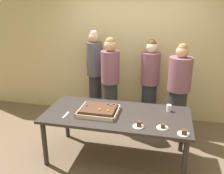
# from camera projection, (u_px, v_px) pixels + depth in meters

# --- Properties ---
(ground_plane) EXTENTS (12.00, 12.00, 0.00)m
(ground_plane) POSITION_uv_depth(u_px,v_px,m) (116.00, 157.00, 3.77)
(ground_plane) COLOR brown
(interior_back_panel) EXTENTS (8.00, 0.12, 3.00)m
(interior_back_panel) POSITION_uv_depth(u_px,v_px,m) (134.00, 43.00, 4.73)
(interior_back_panel) COLOR #CCB784
(interior_back_panel) RESTS_ON ground_plane
(party_table) EXTENTS (2.09, 0.96, 0.74)m
(party_table) POSITION_uv_depth(u_px,v_px,m) (117.00, 118.00, 3.55)
(party_table) COLOR #2D2826
(party_table) RESTS_ON ground_plane
(sheet_cake) EXTENTS (0.56, 0.47, 0.12)m
(sheet_cake) POSITION_uv_depth(u_px,v_px,m) (99.00, 110.00, 3.53)
(sheet_cake) COLOR beige
(sheet_cake) RESTS_ON party_table
(plated_slice_near_left) EXTENTS (0.15, 0.15, 0.06)m
(plated_slice_near_left) POSITION_uv_depth(u_px,v_px,m) (163.00, 127.00, 3.12)
(plated_slice_near_left) COLOR white
(plated_slice_near_left) RESTS_ON party_table
(plated_slice_near_right) EXTENTS (0.15, 0.15, 0.08)m
(plated_slice_near_right) POSITION_uv_depth(u_px,v_px,m) (139.00, 125.00, 3.16)
(plated_slice_near_right) COLOR white
(plated_slice_near_right) RESTS_ON party_table
(plated_slice_far_left) EXTENTS (0.15, 0.15, 0.07)m
(plated_slice_far_left) POSITION_uv_depth(u_px,v_px,m) (184.00, 133.00, 2.97)
(plated_slice_far_left) COLOR white
(plated_slice_far_left) RESTS_ON party_table
(drink_cup_nearest) EXTENTS (0.07, 0.07, 0.10)m
(drink_cup_nearest) POSITION_uv_depth(u_px,v_px,m) (169.00, 108.00, 3.59)
(drink_cup_nearest) COLOR white
(drink_cup_nearest) RESTS_ON party_table
(cake_server_utensil) EXTENTS (0.03, 0.20, 0.01)m
(cake_server_utensil) POSITION_uv_depth(u_px,v_px,m) (66.00, 115.00, 3.47)
(cake_server_utensil) COLOR silver
(cake_server_utensil) RESTS_ON party_table
(person_serving_front) EXTENTS (0.35, 0.35, 1.64)m
(person_serving_front) POSITION_uv_depth(u_px,v_px,m) (150.00, 82.00, 4.53)
(person_serving_front) COLOR #28282D
(person_serving_front) RESTS_ON ground_plane
(person_green_shirt_behind) EXTENTS (0.37, 0.37, 1.66)m
(person_green_shirt_behind) POSITION_uv_depth(u_px,v_px,m) (178.00, 92.00, 4.04)
(person_green_shirt_behind) COLOR #28282D
(person_green_shirt_behind) RESTS_ON ground_plane
(person_striped_tie_right) EXTENTS (0.33, 0.33, 1.70)m
(person_striped_tie_right) POSITION_uv_depth(u_px,v_px,m) (110.00, 82.00, 4.37)
(person_striped_tie_right) COLOR #28282D
(person_striped_tie_right) RESTS_ON ground_plane
(person_far_right_suit) EXTENTS (0.30, 0.30, 1.77)m
(person_far_right_suit) POSITION_uv_depth(u_px,v_px,m) (95.00, 74.00, 4.70)
(person_far_right_suit) COLOR #28282D
(person_far_right_suit) RESTS_ON ground_plane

